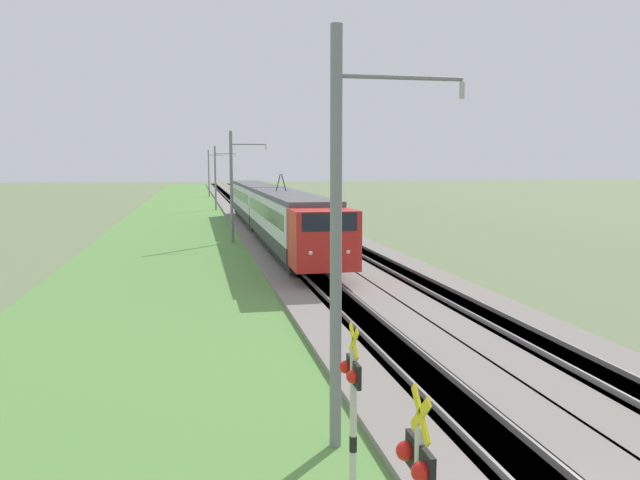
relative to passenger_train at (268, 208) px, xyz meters
name	(u,v)px	position (x,y,z in m)	size (l,w,h in m)	color
ballast_main	(256,224)	(10.05, 0.00, -2.13)	(240.00, 4.40, 0.30)	gray
ballast_adjacent	(302,223)	(10.05, -4.31, -2.13)	(240.00, 4.40, 0.30)	gray
track_main	(256,224)	(10.05, 0.00, -2.12)	(240.00, 1.57, 0.45)	#4C4238
track_adjacent	(302,223)	(10.05, -4.31, -2.12)	(240.00, 1.57, 0.45)	#4C4238
grass_verge	(182,226)	(10.05, 6.54, -2.22)	(240.00, 11.70, 0.12)	#5B8E42
passenger_train	(268,208)	(0.00, 0.00, 0.00)	(42.65, 2.91, 4.89)	red
crossing_signal_aux	(352,403)	(-37.72, 3.16, -0.41)	(0.70, 0.23, 3.08)	beige
catenary_mast_near	(339,239)	(-35.43, 2.84, 1.83)	(0.22, 2.56, 7.94)	slate
catenary_mast_mid	(232,186)	(-3.25, 2.84, 1.74)	(0.22, 2.56, 7.76)	slate
catenary_mast_far	(216,177)	(28.93, 2.83, 1.70)	(0.22, 2.56, 7.69)	slate
catenary_mast_distant	(209,173)	(61.12, 2.84, 1.87)	(0.22, 2.56, 8.02)	slate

